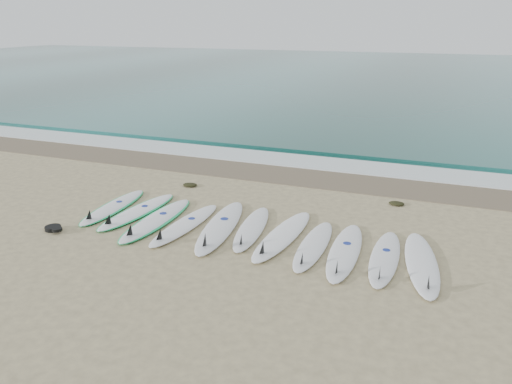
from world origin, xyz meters
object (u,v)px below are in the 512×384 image
(surfboard_5, at_px, (251,229))
(leash_coil, at_px, (54,228))
(surfboard_0, at_px, (113,207))
(surfboard_10, at_px, (422,264))

(surfboard_5, distance_m, leash_coil, 4.01)
(surfboard_0, xyz_separation_m, leash_coil, (-0.36, -1.45, 0.00))
(surfboard_5, relative_size, leash_coil, 5.30)
(surfboard_10, xyz_separation_m, leash_coil, (-7.09, -1.05, -0.01))
(surfboard_5, distance_m, surfboard_10, 3.36)
(surfboard_0, bearing_deg, surfboard_10, -6.45)
(surfboard_10, distance_m, leash_coil, 7.17)
(surfboard_0, xyz_separation_m, surfboard_10, (6.73, -0.41, 0.01))
(surfboard_0, bearing_deg, leash_coil, -106.93)
(surfboard_0, relative_size, surfboard_10, 0.93)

